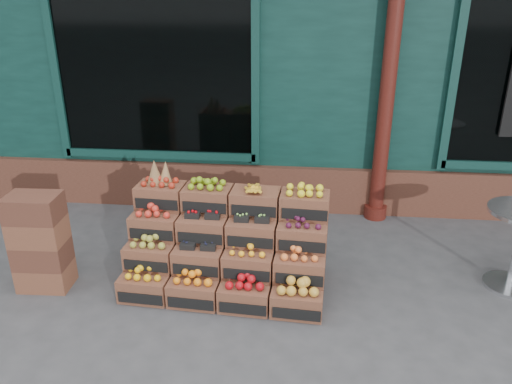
# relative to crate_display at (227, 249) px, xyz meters

# --- Properties ---
(ground) EXTENTS (60.00, 60.00, 0.00)m
(ground) POSITION_rel_crate_display_xyz_m (0.45, -0.37, -0.37)
(ground) COLOR #3C3C3F
(ground) RESTS_ON ground
(shop_facade) EXTENTS (12.00, 6.24, 4.80)m
(shop_facade) POSITION_rel_crate_display_xyz_m (0.45, 4.75, 2.03)
(shop_facade) COLOR #0D2D28
(shop_facade) RESTS_ON ground
(crate_display) EXTENTS (1.96, 1.04, 1.19)m
(crate_display) POSITION_rel_crate_display_xyz_m (0.00, 0.00, 0.00)
(crate_display) COLOR brown
(crate_display) RESTS_ON ground
(spare_crates) EXTENTS (0.50, 0.36, 0.97)m
(spare_crates) POSITION_rel_crate_display_xyz_m (-1.77, -0.25, 0.12)
(spare_crates) COLOR brown
(spare_crates) RESTS_ON ground
(shopkeeper) EXTENTS (0.71, 0.47, 1.95)m
(shopkeeper) POSITION_rel_crate_display_xyz_m (-0.77, 2.57, 0.61)
(shopkeeper) COLOR #185629
(shopkeeper) RESTS_ON ground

